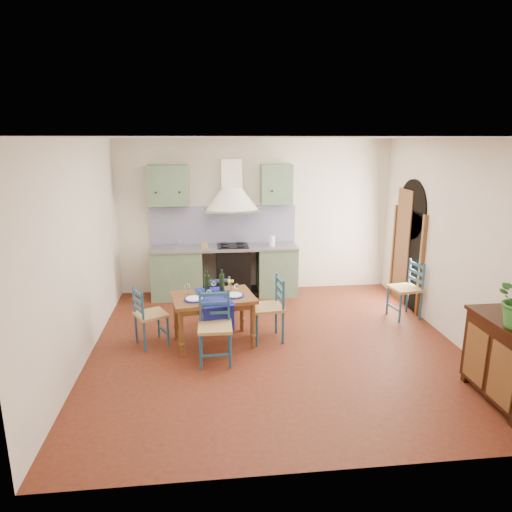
% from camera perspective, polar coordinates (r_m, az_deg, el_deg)
% --- Properties ---
extents(floor, '(5.00, 5.00, 0.00)m').
position_cam_1_polar(floor, '(6.46, 2.44, -11.08)').
color(floor, '#471A0F').
rests_on(floor, ground).
extents(back_wall, '(5.00, 0.96, 2.80)m').
position_cam_1_polar(back_wall, '(8.25, -3.11, 2.28)').
color(back_wall, beige).
rests_on(back_wall, ground).
extents(right_wall, '(0.26, 5.00, 2.80)m').
position_cam_1_polar(right_wall, '(7.08, 22.59, 1.53)').
color(right_wall, beige).
rests_on(right_wall, ground).
extents(left_wall, '(0.04, 5.00, 2.80)m').
position_cam_1_polar(left_wall, '(6.14, -21.15, 0.42)').
color(left_wall, beige).
rests_on(left_wall, ground).
extents(ceiling, '(5.00, 5.00, 0.01)m').
position_cam_1_polar(ceiling, '(5.84, 2.75, 14.63)').
color(ceiling, silver).
rests_on(ceiling, back_wall).
extents(dining_table, '(1.21, 0.94, 1.01)m').
position_cam_1_polar(dining_table, '(6.31, -5.33, -5.69)').
color(dining_table, brown).
rests_on(dining_table, ground).
extents(chair_near, '(0.43, 0.43, 0.91)m').
position_cam_1_polar(chair_near, '(5.87, -5.15, -8.81)').
color(chair_near, navy).
rests_on(chair_near, ground).
extents(chair_far, '(0.44, 0.44, 0.83)m').
position_cam_1_polar(chair_far, '(6.92, -4.89, -5.52)').
color(chair_far, navy).
rests_on(chair_far, ground).
extents(chair_left, '(0.53, 0.53, 0.84)m').
position_cam_1_polar(chair_left, '(6.47, -13.24, -7.25)').
color(chair_left, navy).
rests_on(chair_left, ground).
extents(chair_right, '(0.47, 0.47, 0.92)m').
position_cam_1_polar(chair_right, '(6.46, 1.67, -6.50)').
color(chair_right, navy).
rests_on(chair_right, ground).
extents(chair_spare, '(0.49, 0.49, 0.92)m').
position_cam_1_polar(chair_spare, '(7.65, 18.33, -3.91)').
color(chair_spare, navy).
rests_on(chair_spare, ground).
extents(sideboard, '(0.50, 1.05, 0.94)m').
position_cam_1_polar(sideboard, '(5.67, 29.01, -11.14)').
color(sideboard, black).
rests_on(sideboard, ground).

